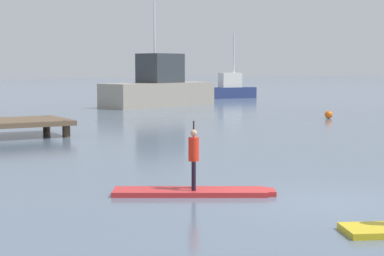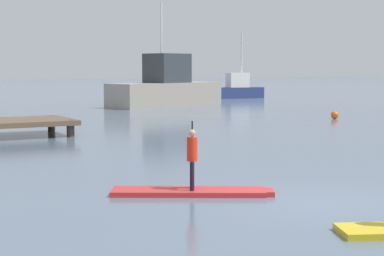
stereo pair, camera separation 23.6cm
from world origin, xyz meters
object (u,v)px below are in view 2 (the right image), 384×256
(fishing_boat_green_midground, at_px, (166,88))
(paddleboard_near, at_px, (192,192))
(paddler_child_solo, at_px, (192,156))
(mooring_buoy_near, at_px, (335,115))
(motor_boat_small_navy, at_px, (233,90))

(fishing_boat_green_midground, bearing_deg, paddleboard_near, -115.61)
(paddler_child_solo, distance_m, mooring_buoy_near, 20.04)
(paddler_child_solo, height_order, fishing_boat_green_midground, fishing_boat_green_midground)
(fishing_boat_green_midground, bearing_deg, motor_boat_small_navy, 35.54)
(paddler_child_solo, bearing_deg, mooring_buoy_near, 41.02)
(motor_boat_small_navy, bearing_deg, paddleboard_near, -123.57)
(paddleboard_near, height_order, mooring_buoy_near, mooring_buoy_near)
(paddleboard_near, xyz_separation_m, motor_boat_small_navy, (21.82, 32.89, 0.64))
(paddleboard_near, bearing_deg, motor_boat_small_navy, 56.43)
(fishing_boat_green_midground, distance_m, motor_boat_small_navy, 11.33)
(mooring_buoy_near, bearing_deg, paddleboard_near, -138.98)
(paddler_child_solo, distance_m, motor_boat_small_navy, 39.46)
(paddler_child_solo, relative_size, mooring_buoy_near, 3.49)
(paddler_child_solo, relative_size, fishing_boat_green_midground, 0.16)
(fishing_boat_green_midground, xyz_separation_m, motor_boat_small_navy, (9.21, 6.58, -0.46))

